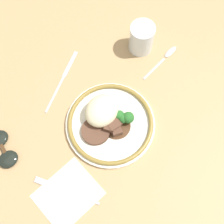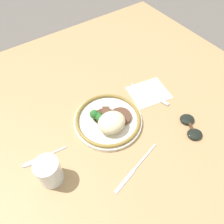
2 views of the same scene
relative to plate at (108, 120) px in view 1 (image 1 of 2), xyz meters
The scene contains 9 objects.
ground_plane 0.07m from the plate, 19.83° to the right, with size 8.00×8.00×0.00m, color #5B5651.
dining_table 0.05m from the plate, 19.83° to the right, with size 1.46×1.29×0.05m.
napkin 0.22m from the plate, behind, with size 0.17×0.16×0.00m.
plate is the anchor object (origin of this frame).
juice_glass 0.27m from the plate, 14.74° to the left, with size 0.07×0.07×0.10m.
fork 0.22m from the plate, behind, with size 0.06×0.18×0.00m.
knife 0.20m from the plate, 80.71° to the left, with size 0.21×0.06×0.00m.
spoon 0.28m from the plate, ahead, with size 0.15×0.03×0.01m.
sunglasses 0.30m from the plate, 141.67° to the left, with size 0.09×0.13×0.02m.
Camera 1 is at (-0.25, -0.17, 0.89)m, focal length 50.00 mm.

